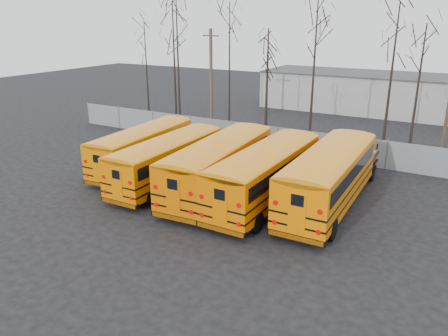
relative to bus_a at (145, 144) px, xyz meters
The scene contains 17 objects.
ground 7.65m from the bus_a, 32.23° to the right, with size 120.00×120.00×0.00m, color black.
fence 10.23m from the bus_a, 51.83° to the left, with size 40.00×0.04×2.00m, color gray.
distant_building 29.23m from the bus_a, 73.49° to the left, with size 22.00×8.00×4.00m, color #AAAAA5.
bus_a is the anchor object (origin of this frame).
bus_b 3.48m from the bus_a, 24.99° to the right, with size 2.53×10.71×2.99m.
bus_c 6.68m from the bus_a, ahead, with size 3.36×11.82×3.27m.
bus_d 9.63m from the bus_a, ahead, with size 2.85×11.58×3.23m.
bus_e 12.78m from the bus_a, ahead, with size 2.88×11.96×3.34m.
utility_pole_left 11.63m from the bus_a, 97.59° to the left, with size 1.60×0.28×8.99m.
tree_0 17.29m from the bus_a, 128.13° to the left, with size 0.26×0.26×9.49m, color black.
tree_1 16.44m from the bus_a, 117.98° to the left, with size 0.26×0.26×12.53m, color black.
tree_2 11.66m from the bus_a, 112.67° to the left, with size 0.26×0.26×11.61m, color black.
tree_3 11.77m from the bus_a, 88.06° to the left, with size 0.26×0.26×11.08m, color black.
tree_4 11.25m from the bus_a, 66.02° to the left, with size 0.26×0.26×9.09m, color black.
tree_5 13.81m from the bus_a, 53.16° to the left, with size 0.26×0.26×11.07m, color black.
tree_6 19.42m from the bus_a, 46.61° to the left, with size 0.26×0.26×11.01m, color black.
tree_7 19.07m from the bus_a, 35.21° to the left, with size 0.26×0.26×9.52m, color black.
Camera 1 is at (12.36, -18.09, 9.79)m, focal length 35.00 mm.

